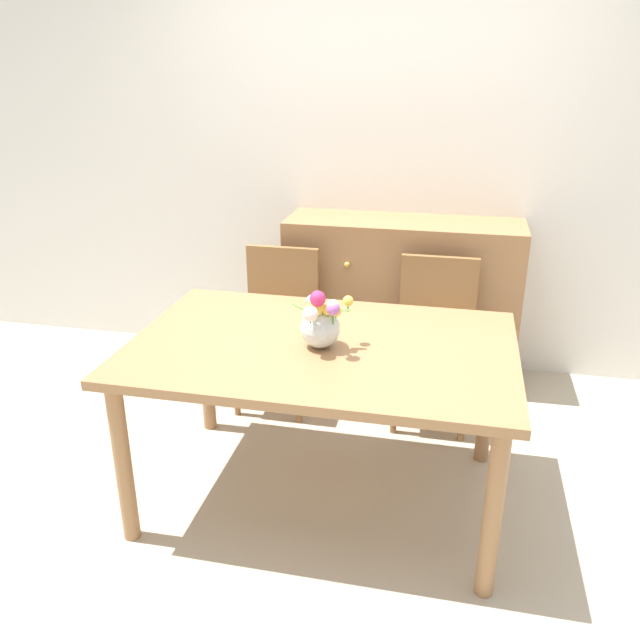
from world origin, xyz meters
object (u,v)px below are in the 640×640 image
object	(u,v)px
dresser	(401,300)
flower_vase	(320,323)
chair_right	(435,329)
chair_left	(278,316)
dining_table	(322,362)

from	to	relation	value
dresser	flower_vase	world-z (taller)	flower_vase
chair_right	flower_vase	bearing A→B (deg)	64.41
chair_left	flower_vase	bearing A→B (deg)	115.94
dining_table	dresser	xyz separation A→B (m)	(0.21, 1.33, -0.19)
dining_table	chair_right	size ratio (longest dim) A/B	1.80
dining_table	dresser	world-z (taller)	dresser
chair_right	dresser	size ratio (longest dim) A/B	0.64
chair_right	dresser	bearing A→B (deg)	-62.99
chair_right	dresser	xyz separation A→B (m)	(-0.23, 0.46, -0.02)
dining_table	flower_vase	xyz separation A→B (m)	(0.00, -0.05, 0.20)
dining_table	chair_left	bearing A→B (deg)	116.97
chair_right	dresser	world-z (taller)	dresser
dining_table	chair_right	world-z (taller)	chair_right
flower_vase	dining_table	bearing A→B (deg)	94.16
dining_table	dresser	distance (m)	1.36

